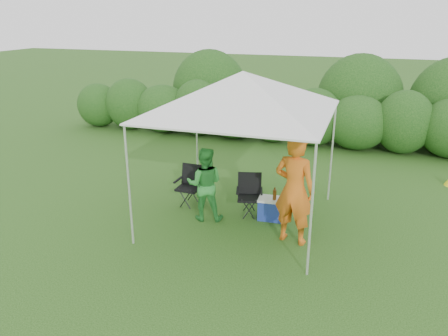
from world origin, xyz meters
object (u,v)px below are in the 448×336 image
(woman, at_px, (205,184))
(cooler, at_px, (271,209))
(chair_left, at_px, (190,182))
(man, at_px, (294,190))
(chair_right, at_px, (249,192))
(canopy, at_px, (243,92))

(woman, distance_m, cooler, 1.37)
(chair_left, relative_size, man, 0.43)
(chair_right, height_order, man, man)
(chair_right, height_order, chair_left, chair_left)
(cooler, bearing_deg, chair_left, 170.38)
(man, height_order, cooler, man)
(chair_right, relative_size, chair_left, 0.99)
(canopy, distance_m, woman, 1.88)
(canopy, height_order, chair_right, canopy)
(chair_left, bearing_deg, man, -20.17)
(woman, bearing_deg, canopy, -178.42)
(canopy, relative_size, chair_left, 3.76)
(chair_left, bearing_deg, chair_right, -1.86)
(chair_left, distance_m, woman, 0.84)
(canopy, distance_m, chair_left, 2.37)
(man, distance_m, woman, 1.80)
(chair_right, xyz_separation_m, chair_left, (-1.30, 0.08, 0.00))
(canopy, distance_m, chair_right, 2.03)
(canopy, height_order, chair_left, canopy)
(chair_left, relative_size, woman, 0.58)
(canopy, xyz_separation_m, cooler, (0.55, 0.21, -2.25))
(man, relative_size, cooler, 3.65)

